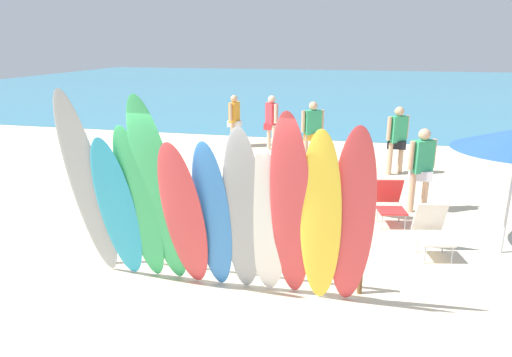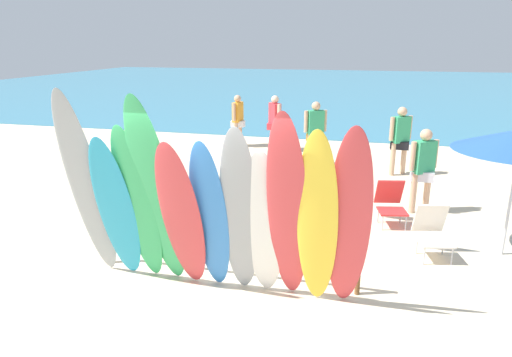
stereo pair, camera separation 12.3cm
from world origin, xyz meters
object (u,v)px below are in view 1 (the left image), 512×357
surfboard_red_8 (291,212)px  surfboard_yellow_9 (320,222)px  beach_chair_blue (390,201)px  surfboard_blue_5 (213,218)px  surfboard_green_3 (159,197)px  surfboard_red_4 (184,218)px  surfboard_grey_0 (88,190)px  surfboard_rack (226,242)px  surfboard_teal_1 (118,211)px  beachgoer_photographing (421,164)px  surfboard_white_7 (267,225)px  beach_chair_red (432,228)px  surfboard_grey_6 (243,214)px  surfboard_red_10 (352,220)px  beachgoer_midbeach (234,117)px  surfboard_green_2 (140,207)px  beachgoer_strolling (272,119)px  beachgoer_near_rack (397,136)px  beachgoer_by_water (312,128)px

surfboard_red_8 → surfboard_yellow_9: 0.37m
beach_chair_blue → surfboard_blue_5: bearing=-138.7°
surfboard_green_3 → surfboard_red_4: surfboard_green_3 is taller
surfboard_grey_0 → surfboard_green_3: (1.01, 0.01, -0.02)m
surfboard_rack → surfboard_blue_5: size_ratio=1.75×
surfboard_green_3 → surfboard_teal_1: bearing=-178.4°
surfboard_grey_0 → beachgoer_photographing: 6.23m
surfboard_blue_5 → surfboard_white_7: 0.71m
surfboard_white_7 → beach_chair_red: bearing=40.0°
surfboard_grey_6 → beach_chair_red: bearing=32.3°
surfboard_red_4 → surfboard_red_8: 1.42m
surfboard_white_7 → surfboard_green_3: bearing=-172.8°
surfboard_red_10 → beachgoer_midbeach: 9.69m
surfboard_rack → beach_chair_blue: beach_chair_blue is taller
surfboard_green_2 → surfboard_red_4: surfboard_green_2 is taller
surfboard_rack → surfboard_yellow_9: 1.59m
surfboard_grey_6 → beachgoer_strolling: 8.62m
beachgoer_midbeach → beachgoer_strolling: bearing=85.5°
beachgoer_near_rack → surfboard_green_2: bearing=-155.9°
beachgoer_photographing → surfboard_teal_1: bearing=7.7°
beach_chair_red → beach_chair_blue: bearing=103.8°
beachgoer_near_rack → surfboard_green_3: bearing=-153.5°
surfboard_grey_6 → beachgoer_photographing: 4.74m
surfboard_yellow_9 → surfboard_red_4: bearing=-178.9°
surfboard_green_3 → surfboard_red_10: 2.46m
surfboard_teal_1 → surfboard_red_8: surfboard_red_8 is taller
surfboard_blue_5 → beach_chair_red: size_ratio=2.68×
surfboard_blue_5 → surfboard_white_7: surfboard_blue_5 is taller
beachgoer_strolling → beachgoer_photographing: bearing=-177.7°
surfboard_green_2 → beachgoer_by_water: size_ratio=1.39×
surfboard_yellow_9 → surfboard_red_10: 0.38m
surfboard_rack → surfboard_green_2: surfboard_green_2 is taller
beachgoer_strolling → surfboard_teal_1: bearing=139.0°
surfboard_white_7 → beachgoer_strolling: 8.63m
surfboard_red_10 → beachgoer_midbeach: bearing=108.4°
surfboard_grey_0 → surfboard_yellow_9: bearing=-2.9°
surfboard_grey_6 → surfboard_green_2: bearing=176.9°
surfboard_rack → beachgoer_by_water: 6.75m
surfboard_green_3 → beachgoer_strolling: bearing=97.4°
surfboard_white_7 → beachgoer_near_rack: (1.97, 6.60, -0.04)m
surfboard_teal_1 → surfboard_red_4: surfboard_teal_1 is taller
surfboard_grey_0 → surfboard_blue_5: surfboard_grey_0 is taller
surfboard_rack → surfboard_red_8: size_ratio=1.45×
surfboard_blue_5 → beachgoer_midbeach: 9.12m
surfboard_red_10 → beach_chair_red: surfboard_red_10 is taller
surfboard_green_2 → surfboard_white_7: (1.71, 0.09, -0.13)m
surfboard_red_8 → beachgoer_photographing: surfboard_red_8 is taller
surfboard_grey_6 → surfboard_rack: bearing=125.0°
surfboard_red_10 → beach_chair_blue: 3.33m
surfboard_grey_6 → beach_chair_blue: surfboard_grey_6 is taller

